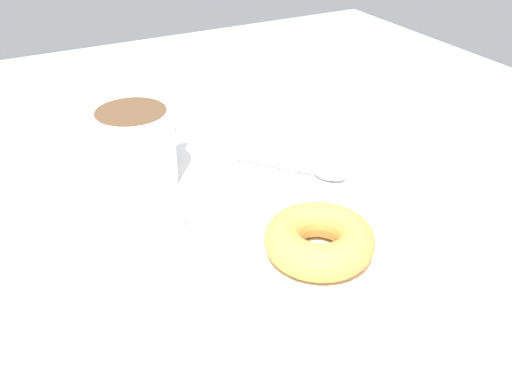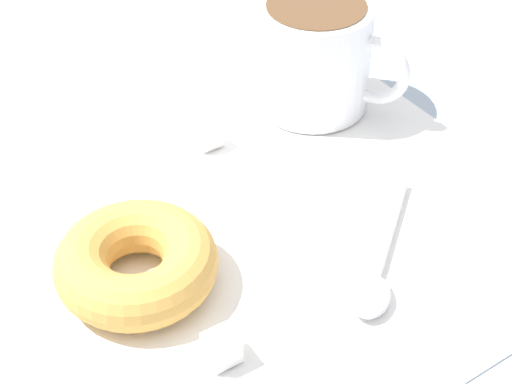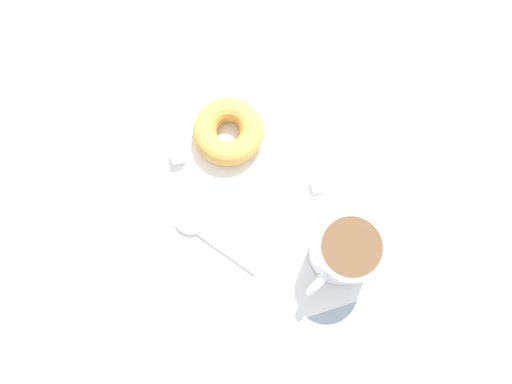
{
  "view_description": "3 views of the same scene",
  "coord_description": "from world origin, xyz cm",
  "px_view_note": "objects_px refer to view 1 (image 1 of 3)",
  "views": [
    {
      "loc": [
        -45.57,
        21.05,
        32.52
      ],
      "look_at": [
        -2.43,
        -1.8,
        2.3
      ],
      "focal_mm": 40.0,
      "sensor_mm": 36.0,
      "label": 1
    },
    {
      "loc": [
        -25.19,
        -37.84,
        38.63
      ],
      "look_at": [
        -2.43,
        -1.8,
        2.3
      ],
      "focal_mm": 60.0,
      "sensor_mm": 36.0,
      "label": 2
    },
    {
      "loc": [
        11.54,
        -5.64,
        68.03
      ],
      "look_at": [
        -2.43,
        -1.8,
        2.3
      ],
      "focal_mm": 35.0,
      "sensor_mm": 36.0,
      "label": 3
    }
  ],
  "objects_px": {
    "sugar_cube_extra": "(173,218)",
    "spoon": "(315,172)",
    "sugar_cube": "(377,217)",
    "coffee_cup": "(136,146)",
    "donut": "(319,240)"
  },
  "relations": [
    {
      "from": "coffee_cup",
      "to": "sugar_cube_extra",
      "type": "distance_m",
      "value": 0.1
    },
    {
      "from": "coffee_cup",
      "to": "spoon",
      "type": "height_order",
      "value": "coffee_cup"
    },
    {
      "from": "spoon",
      "to": "sugar_cube",
      "type": "height_order",
      "value": "sugar_cube"
    },
    {
      "from": "spoon",
      "to": "sugar_cube",
      "type": "xyz_separation_m",
      "value": [
        -0.11,
        -0.0,
        0.0
      ]
    },
    {
      "from": "coffee_cup",
      "to": "spoon",
      "type": "distance_m",
      "value": 0.2
    },
    {
      "from": "spoon",
      "to": "sugar_cube",
      "type": "distance_m",
      "value": 0.11
    },
    {
      "from": "spoon",
      "to": "sugar_cube_extra",
      "type": "relative_size",
      "value": 6.41
    },
    {
      "from": "sugar_cube",
      "to": "sugar_cube_extra",
      "type": "distance_m",
      "value": 0.2
    },
    {
      "from": "sugar_cube_extra",
      "to": "spoon",
      "type": "bearing_deg",
      "value": -84.15
    },
    {
      "from": "coffee_cup",
      "to": "sugar_cube_extra",
      "type": "xyz_separation_m",
      "value": [
        -0.1,
        -0.0,
        -0.04
      ]
    },
    {
      "from": "spoon",
      "to": "sugar_cube",
      "type": "bearing_deg",
      "value": -179.69
    },
    {
      "from": "coffee_cup",
      "to": "sugar_cube",
      "type": "height_order",
      "value": "coffee_cup"
    },
    {
      "from": "donut",
      "to": "sugar_cube",
      "type": "distance_m",
      "value": 0.08
    },
    {
      "from": "donut",
      "to": "spoon",
      "type": "relative_size",
      "value": 0.9
    },
    {
      "from": "sugar_cube",
      "to": "sugar_cube_extra",
      "type": "xyz_separation_m",
      "value": [
        0.09,
        0.18,
        -0.0
      ]
    }
  ]
}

